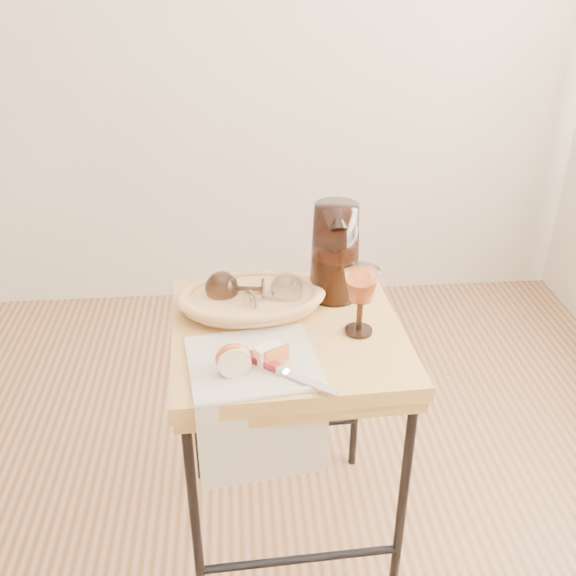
{
  "coord_description": "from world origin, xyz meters",
  "views": [
    {
      "loc": [
        0.28,
        -0.99,
        1.56
      ],
      "look_at": [
        0.39,
        0.33,
        0.83
      ],
      "focal_mm": 40.69,
      "sensor_mm": 36.0,
      "label": 1
    }
  ],
  "objects_px": {
    "goblet_lying_a": "(239,288)",
    "goblet_lying_b": "(271,294)",
    "pitcher": "(335,252)",
    "tea_towel": "(253,362)",
    "bread_basket": "(252,301)",
    "apple_half": "(233,358)",
    "table_knife": "(286,371)",
    "side_table": "(287,438)",
    "wine_goblet": "(360,301)"
  },
  "relations": [
    {
      "from": "goblet_lying_a",
      "to": "wine_goblet",
      "type": "bearing_deg",
      "value": 161.98
    },
    {
      "from": "wine_goblet",
      "to": "table_knife",
      "type": "bearing_deg",
      "value": -139.3
    },
    {
      "from": "side_table",
      "to": "pitcher",
      "type": "bearing_deg",
      "value": 47.81
    },
    {
      "from": "side_table",
      "to": "table_knife",
      "type": "bearing_deg",
      "value": -95.69
    },
    {
      "from": "side_table",
      "to": "goblet_lying_a",
      "type": "xyz_separation_m",
      "value": [
        -0.11,
        0.11,
        0.41
      ]
    },
    {
      "from": "goblet_lying_a",
      "to": "goblet_lying_b",
      "type": "relative_size",
      "value": 1.0
    },
    {
      "from": "goblet_lying_b",
      "to": "apple_half",
      "type": "height_order",
      "value": "goblet_lying_b"
    },
    {
      "from": "bread_basket",
      "to": "table_knife",
      "type": "height_order",
      "value": "bread_basket"
    },
    {
      "from": "tea_towel",
      "to": "pitcher",
      "type": "relative_size",
      "value": 0.96
    },
    {
      "from": "side_table",
      "to": "pitcher",
      "type": "distance_m",
      "value": 0.52
    },
    {
      "from": "table_knife",
      "to": "apple_half",
      "type": "bearing_deg",
      "value": -150.06
    },
    {
      "from": "wine_goblet",
      "to": "apple_half",
      "type": "height_order",
      "value": "wine_goblet"
    },
    {
      "from": "side_table",
      "to": "tea_towel",
      "type": "distance_m",
      "value": 0.39
    },
    {
      "from": "tea_towel",
      "to": "apple_half",
      "type": "bearing_deg",
      "value": -145.9
    },
    {
      "from": "tea_towel",
      "to": "bread_basket",
      "type": "relative_size",
      "value": 0.85
    },
    {
      "from": "tea_towel",
      "to": "pitcher",
      "type": "distance_m",
      "value": 0.39
    },
    {
      "from": "bread_basket",
      "to": "apple_half",
      "type": "relative_size",
      "value": 4.27
    },
    {
      "from": "side_table",
      "to": "table_knife",
      "type": "relative_size",
      "value": 3.0
    },
    {
      "from": "wine_goblet",
      "to": "table_knife",
      "type": "height_order",
      "value": "wine_goblet"
    },
    {
      "from": "goblet_lying_a",
      "to": "bread_basket",
      "type": "bearing_deg",
      "value": 162.2
    },
    {
      "from": "side_table",
      "to": "bread_basket",
      "type": "height_order",
      "value": "bread_basket"
    },
    {
      "from": "bread_basket",
      "to": "apple_half",
      "type": "height_order",
      "value": "apple_half"
    },
    {
      "from": "side_table",
      "to": "tea_towel",
      "type": "height_order",
      "value": "tea_towel"
    },
    {
      "from": "tea_towel",
      "to": "apple_half",
      "type": "height_order",
      "value": "apple_half"
    },
    {
      "from": "bread_basket",
      "to": "goblet_lying_b",
      "type": "height_order",
      "value": "goblet_lying_b"
    },
    {
      "from": "pitcher",
      "to": "goblet_lying_a",
      "type": "bearing_deg",
      "value": -173.87
    },
    {
      "from": "apple_half",
      "to": "bread_basket",
      "type": "bearing_deg",
      "value": 71.77
    },
    {
      "from": "wine_goblet",
      "to": "table_knife",
      "type": "distance_m",
      "value": 0.26
    },
    {
      "from": "tea_towel",
      "to": "goblet_lying_a",
      "type": "height_order",
      "value": "goblet_lying_a"
    },
    {
      "from": "bread_basket",
      "to": "table_knife",
      "type": "distance_m",
      "value": 0.3
    },
    {
      "from": "bread_basket",
      "to": "pitcher",
      "type": "distance_m",
      "value": 0.25
    },
    {
      "from": "goblet_lying_a",
      "to": "table_knife",
      "type": "relative_size",
      "value": 0.59
    },
    {
      "from": "tea_towel",
      "to": "side_table",
      "type": "bearing_deg",
      "value": 49.82
    },
    {
      "from": "tea_towel",
      "to": "wine_goblet",
      "type": "xyz_separation_m",
      "value": [
        0.26,
        0.11,
        0.08
      ]
    },
    {
      "from": "apple_half",
      "to": "table_knife",
      "type": "bearing_deg",
      "value": -17.69
    },
    {
      "from": "apple_half",
      "to": "table_knife",
      "type": "height_order",
      "value": "apple_half"
    },
    {
      "from": "goblet_lying_a",
      "to": "pitcher",
      "type": "xyz_separation_m",
      "value": [
        0.25,
        0.04,
        0.07
      ]
    },
    {
      "from": "side_table",
      "to": "bread_basket",
      "type": "distance_m",
      "value": 0.4
    },
    {
      "from": "bread_basket",
      "to": "goblet_lying_b",
      "type": "distance_m",
      "value": 0.06
    },
    {
      "from": "bread_basket",
      "to": "pitcher",
      "type": "xyz_separation_m",
      "value": [
        0.22,
        0.06,
        0.1
      ]
    },
    {
      "from": "pitcher",
      "to": "apple_half",
      "type": "height_order",
      "value": "pitcher"
    },
    {
      "from": "side_table",
      "to": "bread_basket",
      "type": "relative_size",
      "value": 2.13
    },
    {
      "from": "goblet_lying_b",
      "to": "apple_half",
      "type": "bearing_deg",
      "value": -138.41
    },
    {
      "from": "pitcher",
      "to": "wine_goblet",
      "type": "height_order",
      "value": "pitcher"
    },
    {
      "from": "goblet_lying_a",
      "to": "apple_half",
      "type": "relative_size",
      "value": 1.78
    },
    {
      "from": "goblet_lying_b",
      "to": "table_knife",
      "type": "height_order",
      "value": "goblet_lying_b"
    },
    {
      "from": "goblet_lying_b",
      "to": "table_knife",
      "type": "distance_m",
      "value": 0.27
    },
    {
      "from": "side_table",
      "to": "wine_goblet",
      "type": "xyz_separation_m",
      "value": [
        0.17,
        -0.04,
        0.44
      ]
    },
    {
      "from": "goblet_lying_a",
      "to": "pitcher",
      "type": "distance_m",
      "value": 0.26
    },
    {
      "from": "apple_half",
      "to": "goblet_lying_a",
      "type": "bearing_deg",
      "value": 78.12
    }
  ]
}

